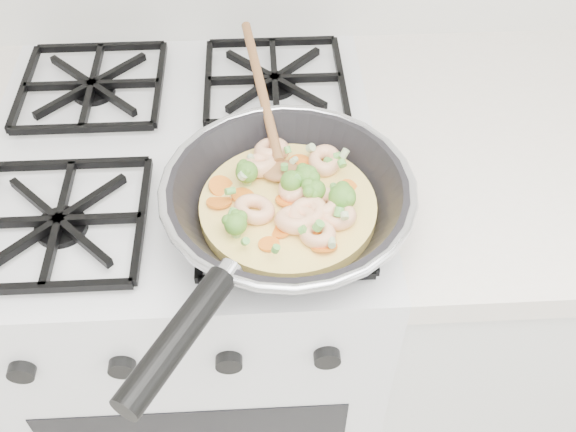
{
  "coord_description": "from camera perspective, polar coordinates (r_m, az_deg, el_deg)",
  "views": [
    {
      "loc": [
        0.12,
        0.95,
        1.57
      ],
      "look_at": [
        0.16,
        1.53,
        0.93
      ],
      "focal_mm": 41.06,
      "sensor_mm": 36.0,
      "label": 1
    }
  ],
  "objects": [
    {
      "name": "skillet",
      "position": [
        0.84,
        -0.11,
        1.24
      ],
      "size": [
        0.35,
        0.64,
        0.09
      ],
      "rotation": [
        0.0,
        0.0,
        0.29
      ],
      "color": "black",
      "rests_on": "stove"
    },
    {
      "name": "stove",
      "position": [
        1.35,
        -7.07,
        -8.45
      ],
      "size": [
        0.6,
        0.6,
        0.92
      ],
      "color": "white",
      "rests_on": "ground"
    }
  ]
}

